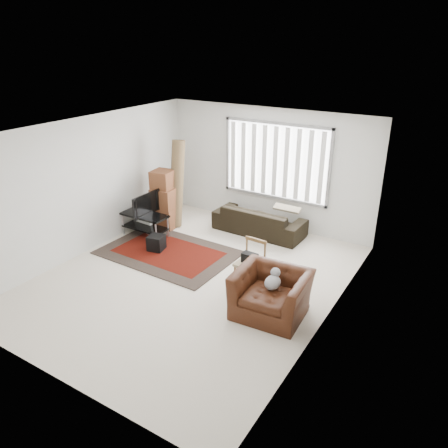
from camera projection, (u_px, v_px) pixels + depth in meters
The scene contains 11 objects.
room at pixel (208, 180), 7.69m from camera, with size 6.00×6.02×2.71m.
persian_rug at pixel (168, 252), 8.93m from camera, with size 2.70×1.84×0.02m.
tv_stand at pixel (145, 220), 9.55m from camera, with size 1.05×0.47×0.52m.
tv at pixel (144, 204), 9.40m from camera, with size 0.85×0.11×0.49m, color black.
subwoofer at pixel (156, 243), 8.98m from camera, with size 0.31×0.31×0.31m, color black.
moving_boxes at pixel (164, 201), 9.93m from camera, with size 0.60×0.56×1.34m.
white_flatpack at pixel (143, 218), 9.80m from camera, with size 0.51×0.07×0.65m, color silver.
rolled_rug at pixel (177, 184), 9.93m from camera, with size 0.29×0.29×1.97m, color brown.
sofa at pixel (259, 216), 9.72m from camera, with size 2.05×0.89×0.79m, color black.
side_chair at pixel (250, 261), 7.66m from camera, with size 0.46×0.46×0.82m.
armchair at pixel (271, 291), 6.83m from camera, with size 1.19×1.06×0.84m.
Camera 1 is at (4.13, -5.62, 4.09)m, focal length 35.00 mm.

